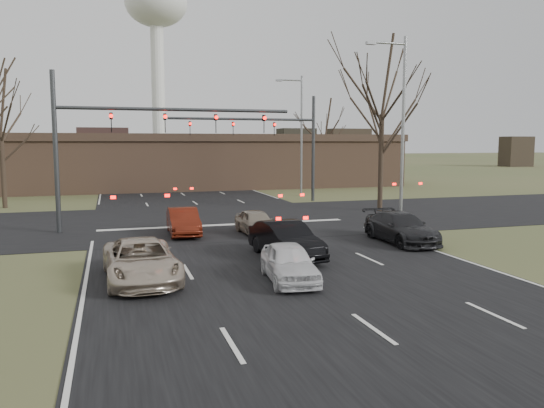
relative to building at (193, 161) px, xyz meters
The scene contains 17 objects.
ground 38.15m from the building, 93.01° to the right, with size 360.00×360.00×0.00m, color #47522C.
road_main 22.25m from the building, 95.19° to the left, with size 14.00×300.00×0.02m, color black.
road_cross 23.24m from the building, 94.97° to the right, with size 200.00×14.00×0.02m, color black.
building is the anchor object (origin of this frame).
water_tower 88.41m from the building, 87.21° to the left, with size 15.00×15.00×44.50m.
mast_arm_near 26.14m from the building, 106.13° to the right, with size 12.12×0.24×8.00m.
mast_arm_far 15.75m from the building, 74.42° to the right, with size 11.12×0.24×8.00m.
streetlight_right_near 28.97m from the building, 76.31° to the right, with size 2.34×0.25×10.00m.
streetlight_right_far 13.53m from the building, 56.35° to the right, with size 2.34×0.25×10.00m.
tree_right_near 24.57m from the building, 67.75° to the right, with size 6.90×6.90×11.50m.
tree_right_far 14.01m from the building, 12.99° to the right, with size 5.40×5.40×9.00m.
car_silver_suv 36.51m from the building, 101.24° to the right, with size 2.25×4.88×1.36m, color #C2B19D.
car_white_sedan 37.30m from the building, 93.85° to the right, with size 1.48×3.68×1.25m, color silver.
car_black_hatch 33.91m from the building, 92.54° to the right, with size 1.51×4.34×1.43m, color black.
car_charcoal_sedan 32.63m from the building, 82.06° to the right, with size 1.89×4.65×1.35m, color black.
car_red_ahead 27.81m from the building, 99.61° to the right, with size 1.39×3.98×1.31m, color #56180C.
car_silver_ahead 28.42m from the building, 92.42° to the right, with size 1.44×3.59×1.22m, color gray.
Camera 1 is at (-5.96, -15.13, 4.50)m, focal length 35.00 mm.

